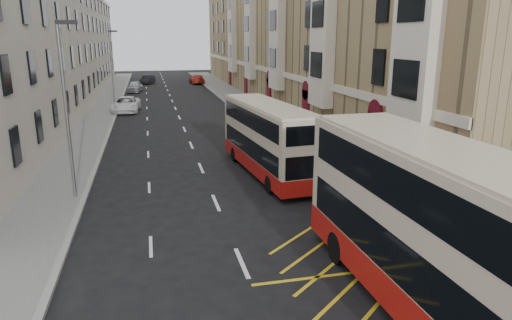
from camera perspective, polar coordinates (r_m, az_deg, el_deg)
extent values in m
cube|color=#61615D|center=(41.87, 1.84, 4.97)|extent=(4.00, 120.00, 0.15)
cube|color=#61615D|center=(40.74, -19.77, 3.80)|extent=(3.00, 120.00, 0.15)
cube|color=gray|center=(41.40, -0.85, 4.86)|extent=(0.25, 120.00, 0.15)
cube|color=gray|center=(40.60, -17.66, 3.94)|extent=(0.25, 120.00, 0.15)
cube|color=#9E865C|center=(58.07, 4.70, 15.11)|extent=(10.00, 79.00, 15.00)
cube|color=silver|center=(56.84, -0.31, 11.63)|extent=(0.18, 79.00, 0.50)
cube|color=silver|center=(23.36, 19.45, 14.46)|extent=(0.80, 3.20, 10.00)
cube|color=silver|center=(34.13, 8.34, 15.06)|extent=(0.80, 3.20, 10.00)
cube|color=silver|center=(45.52, 2.64, 15.17)|extent=(0.80, 3.20, 10.00)
cube|color=silver|center=(57.16, -0.75, 15.16)|extent=(0.80, 3.20, 10.00)
cube|color=silver|center=(68.92, -3.00, 15.12)|extent=(0.80, 3.20, 10.00)
cube|color=#550816|center=(27.57, 14.52, 2.63)|extent=(0.20, 1.60, 3.00)
cube|color=#550816|center=(38.41, 6.25, 6.43)|extent=(0.20, 1.60, 3.00)
cube|color=#550816|center=(49.78, 1.63, 8.48)|extent=(0.20, 1.60, 3.00)
cube|color=#550816|center=(61.39, -1.28, 9.73)|extent=(0.20, 1.60, 3.00)
cube|color=#550816|center=(73.13, -3.27, 10.57)|extent=(0.20, 1.60, 3.00)
cube|color=beige|center=(56.34, -24.91, 12.79)|extent=(9.00, 79.00, 13.00)
cube|color=black|center=(16.69, 26.38, -7.52)|extent=(0.08, 0.08, 2.60)
cylinder|color=red|center=(16.67, 21.21, -9.96)|extent=(0.06, 0.06, 1.00)
cylinder|color=red|center=(19.19, 15.80, -6.16)|extent=(0.06, 0.06, 1.00)
cylinder|color=red|center=(21.91, 11.74, -3.24)|extent=(0.06, 0.06, 1.00)
cube|color=red|center=(19.03, 15.90, -4.81)|extent=(0.05, 6.50, 0.06)
cube|color=red|center=(19.18, 15.81, -6.02)|extent=(0.05, 6.50, 0.06)
cylinder|color=slate|center=(22.34, -22.62, 5.52)|extent=(0.16, 0.16, 8.00)
cube|color=black|center=(22.04, -22.61, 15.62)|extent=(0.90, 0.18, 0.18)
cylinder|color=slate|center=(52.03, -17.57, 10.79)|extent=(0.16, 0.16, 8.00)
cube|color=black|center=(51.90, -17.47, 15.11)|extent=(0.90, 0.18, 0.18)
cube|color=beige|center=(12.74, 22.70, -8.78)|extent=(2.81, 11.92, 4.27)
cube|color=#AA130E|center=(13.46, 21.97, -15.24)|extent=(2.85, 11.96, 0.97)
cube|color=black|center=(12.95, 22.47, -10.87)|extent=(2.85, 10.97, 1.19)
cube|color=black|center=(12.29, 23.32, -3.10)|extent=(2.85, 10.97, 1.08)
cube|color=beige|center=(12.07, 23.74, 0.76)|extent=(2.70, 11.45, 0.13)
cube|color=black|center=(17.66, 11.27, -2.89)|extent=(2.30, 0.11, 1.41)
cube|color=black|center=(17.11, 11.65, 4.19)|extent=(1.89, 0.10, 0.49)
cylinder|color=black|center=(15.94, 10.16, -10.72)|extent=(0.31, 1.08, 1.08)
cylinder|color=black|center=(17.02, 17.83, -9.51)|extent=(0.31, 1.08, 1.08)
cube|color=beige|center=(25.11, 1.49, 2.83)|extent=(3.14, 10.05, 3.55)
cube|color=#AA130E|center=(25.43, 1.47, -0.19)|extent=(3.16, 10.08, 0.81)
cube|color=black|center=(25.20, 1.48, 1.88)|extent=(3.10, 9.27, 0.99)
cube|color=black|center=(24.90, 1.51, 5.30)|extent=(3.10, 9.27, 0.90)
cube|color=beige|center=(24.79, 1.52, 6.92)|extent=(3.01, 9.65, 0.11)
cube|color=black|center=(29.77, -1.75, 4.02)|extent=(1.91, 0.24, 1.17)
cube|color=black|center=(29.47, -1.78, 7.53)|extent=(1.57, 0.21, 0.40)
cube|color=black|center=(20.78, 6.11, -0.95)|extent=(1.91, 0.24, 1.08)
cylinder|color=black|center=(28.12, -2.68, 0.71)|extent=(0.33, 0.92, 0.90)
cylinder|color=black|center=(28.72, 1.22, 1.03)|extent=(0.33, 0.92, 0.90)
cylinder|color=black|center=(22.33, 1.77, -3.11)|extent=(0.33, 0.92, 0.90)
cylinder|color=black|center=(23.08, 6.52, -2.59)|extent=(0.33, 0.92, 0.90)
cylinder|color=black|center=(14.70, 28.20, -14.62)|extent=(0.48, 0.48, 0.84)
cylinder|color=black|center=(14.51, 28.42, -13.10)|extent=(0.54, 0.54, 0.07)
imported|color=black|center=(18.57, 17.44, -5.82)|extent=(1.04, 0.98, 1.72)
imported|color=silver|center=(48.92, -15.93, 6.69)|extent=(2.93, 5.70, 1.54)
imported|color=#989A9F|center=(66.65, -14.93, 8.85)|extent=(2.41, 4.69, 1.53)
imported|color=black|center=(78.21, -13.41, 9.75)|extent=(2.67, 4.56, 1.42)
imported|color=#B02719|center=(77.18, -7.41, 10.00)|extent=(2.29, 5.24, 1.50)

